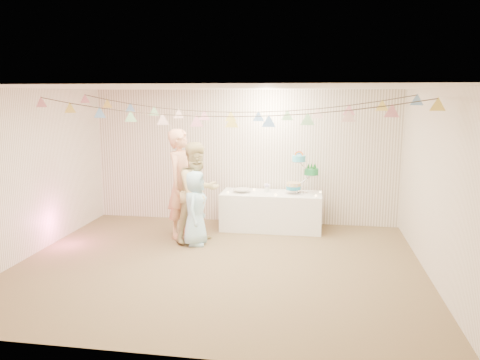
# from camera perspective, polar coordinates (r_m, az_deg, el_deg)

# --- Properties ---
(floor) EXTENTS (6.00, 6.00, 0.00)m
(floor) POSITION_cam_1_polar(r_m,az_deg,el_deg) (7.10, -2.66, -10.28)
(floor) COLOR brown
(floor) RESTS_ON ground
(ceiling) EXTENTS (6.00, 6.00, 0.00)m
(ceiling) POSITION_cam_1_polar(r_m,az_deg,el_deg) (6.65, -2.86, 11.18)
(ceiling) COLOR white
(ceiling) RESTS_ON ground
(back_wall) EXTENTS (6.00, 6.00, 0.00)m
(back_wall) POSITION_cam_1_polar(r_m,az_deg,el_deg) (9.19, 0.46, 2.85)
(back_wall) COLOR white
(back_wall) RESTS_ON ground
(front_wall) EXTENTS (6.00, 6.00, 0.00)m
(front_wall) POSITION_cam_1_polar(r_m,az_deg,el_deg) (4.40, -9.50, -5.68)
(front_wall) COLOR white
(front_wall) RESTS_ON ground
(left_wall) EXTENTS (5.00, 5.00, 0.00)m
(left_wall) POSITION_cam_1_polar(r_m,az_deg,el_deg) (7.93, -24.48, 0.70)
(left_wall) COLOR white
(left_wall) RESTS_ON ground
(right_wall) EXTENTS (5.00, 5.00, 0.00)m
(right_wall) POSITION_cam_1_polar(r_m,az_deg,el_deg) (6.81, 22.79, -0.64)
(right_wall) COLOR white
(right_wall) RESTS_ON ground
(table) EXTENTS (1.86, 0.74, 0.70)m
(table) POSITION_cam_1_polar(r_m,az_deg,el_deg) (8.82, 3.84, -3.79)
(table) COLOR white
(table) RESTS_ON floor
(cake_stand) EXTENTS (0.66, 0.39, 0.73)m
(cake_stand) POSITION_cam_1_polar(r_m,az_deg,el_deg) (8.68, 7.55, 1.09)
(cake_stand) COLOR silver
(cake_stand) RESTS_ON table
(cake_bottom) EXTENTS (0.31, 0.31, 0.15)m
(cake_bottom) POSITION_cam_1_polar(r_m,az_deg,el_deg) (8.68, 6.50, -0.77)
(cake_bottom) COLOR teal
(cake_bottom) RESTS_ON cake_stand
(cake_middle) EXTENTS (0.27, 0.27, 0.22)m
(cake_middle) POSITION_cam_1_polar(r_m,az_deg,el_deg) (8.77, 8.74, 1.08)
(cake_middle) COLOR #1C823F
(cake_middle) RESTS_ON cake_stand
(cake_top_tier) EXTENTS (0.25, 0.25, 0.19)m
(cake_top_tier) POSITION_cam_1_polar(r_m,az_deg,el_deg) (8.62, 7.18, 2.77)
(cake_top_tier) COLOR #47C7E1
(cake_top_tier) RESTS_ON cake_stand
(platter) EXTENTS (0.33, 0.33, 0.02)m
(platter) POSITION_cam_1_polar(r_m,az_deg,el_deg) (8.75, 0.25, -1.13)
(platter) COLOR white
(platter) RESTS_ON table
(posy) EXTENTS (0.14, 0.14, 0.16)m
(posy) POSITION_cam_1_polar(r_m,az_deg,el_deg) (8.77, 3.31, -0.62)
(posy) COLOR white
(posy) RESTS_ON table
(person_adult_a) EXTENTS (0.60, 0.78, 1.92)m
(person_adult_a) POSITION_cam_1_polar(r_m,az_deg,el_deg) (8.29, -7.11, -0.43)
(person_adult_a) COLOR #EAA27A
(person_adult_a) RESTS_ON floor
(person_adult_b) EXTENTS (1.04, 1.06, 1.72)m
(person_adult_b) POSITION_cam_1_polar(r_m,az_deg,el_deg) (8.00, -5.14, -1.53)
(person_adult_b) COLOR #D1BB80
(person_adult_b) RESTS_ON floor
(person_child) EXTENTS (0.42, 0.63, 1.26)m
(person_child) POSITION_cam_1_polar(r_m,az_deg,el_deg) (7.87, -5.49, -3.43)
(person_child) COLOR #B3E8FD
(person_child) RESTS_ON floor
(bunting_back) EXTENTS (5.60, 1.10, 0.40)m
(bunting_back) POSITION_cam_1_polar(r_m,az_deg,el_deg) (7.73, -1.12, 9.23)
(bunting_back) COLOR pink
(bunting_back) RESTS_ON ceiling
(bunting_front) EXTENTS (5.60, 0.90, 0.36)m
(bunting_front) POSITION_cam_1_polar(r_m,az_deg,el_deg) (6.45, -3.20, 8.72)
(bunting_front) COLOR #72A5E5
(bunting_front) RESTS_ON ceiling
(tealight_0) EXTENTS (0.04, 0.04, 0.03)m
(tealight_0) POSITION_cam_1_polar(r_m,az_deg,el_deg) (8.70, -1.48, -1.50)
(tealight_0) COLOR #FFD88C
(tealight_0) RESTS_ON table
(tealight_1) EXTENTS (0.04, 0.04, 0.03)m
(tealight_1) POSITION_cam_1_polar(r_m,az_deg,el_deg) (8.95, 1.74, -1.17)
(tealight_1) COLOR #FFD88C
(tealight_1) RESTS_ON table
(tealight_2) EXTENTS (0.04, 0.04, 0.03)m
(tealight_2) POSITION_cam_1_polar(r_m,az_deg,el_deg) (8.52, 4.40, -1.79)
(tealight_2) COLOR #FFD88C
(tealight_2) RESTS_ON table
(tealight_3) EXTENTS (0.04, 0.04, 0.03)m
(tealight_3) POSITION_cam_1_polar(r_m,az_deg,el_deg) (8.93, 6.23, -1.25)
(tealight_3) COLOR #FFD88C
(tealight_3) RESTS_ON table
(tealight_4) EXTENTS (0.04, 0.04, 0.03)m
(tealight_4) POSITION_cam_1_polar(r_m,az_deg,el_deg) (8.53, 9.25, -1.88)
(tealight_4) COLOR #FFD88C
(tealight_4) RESTS_ON table
(tealight_5) EXTENTS (0.04, 0.04, 0.03)m
(tealight_5) POSITION_cam_1_polar(r_m,az_deg,el_deg) (8.85, 9.77, -1.45)
(tealight_5) COLOR #FFD88C
(tealight_5) RESTS_ON table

